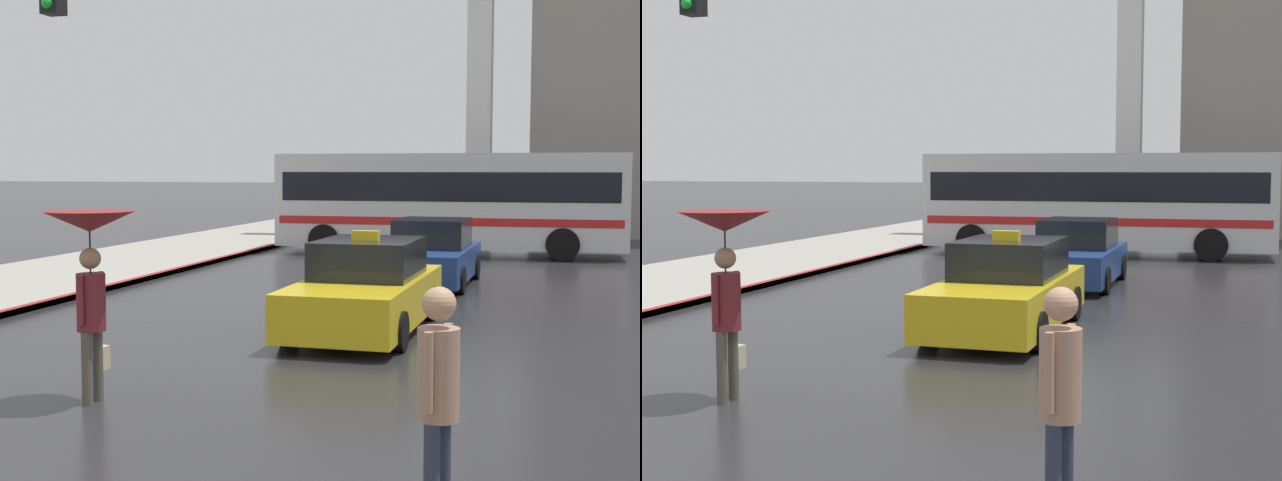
{
  "view_description": "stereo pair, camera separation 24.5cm",
  "coord_description": "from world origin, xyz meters",
  "views": [
    {
      "loc": [
        4.93,
        -5.62,
        2.69
      ],
      "look_at": [
        0.46,
        9.49,
        1.4
      ],
      "focal_mm": 50.0,
      "sensor_mm": 36.0,
      "label": 1
    },
    {
      "loc": [
        5.16,
        -5.55,
        2.69
      ],
      "look_at": [
        0.46,
        9.49,
        1.4
      ],
      "focal_mm": 50.0,
      "sensor_mm": 36.0,
      "label": 2
    }
  ],
  "objects": [
    {
      "name": "taxi",
      "position": [
        1.53,
        8.55,
        0.68
      ],
      "size": [
        1.91,
        4.64,
        1.66
      ],
      "rotation": [
        0.0,
        0.0,
        3.14
      ],
      "color": "gold",
      "rests_on": "ground_plane"
    },
    {
      "name": "sedan_red",
      "position": [
        1.6,
        14.69,
        0.68
      ],
      "size": [
        1.91,
        4.38,
        1.51
      ],
      "rotation": [
        0.0,
        0.0,
        3.14
      ],
      "color": "navy",
      "rests_on": "ground_plane"
    },
    {
      "name": "city_bus",
      "position": [
        0.94,
        21.96,
        1.74
      ],
      "size": [
        10.61,
        2.94,
        3.12
      ],
      "rotation": [
        0.0,
        0.0,
        1.6
      ],
      "color": "silver",
      "rests_on": "ground_plane"
    },
    {
      "name": "pedestrian_man",
      "position": [
        3.95,
        0.71,
        1.1
      ],
      "size": [
        0.37,
        0.46,
        1.84
      ],
      "rotation": [
        0.0,
        0.0,
        -1.79
      ],
      "color": "#2D3347",
      "rests_on": "ground_plane"
    },
    {
      "name": "pedestrian_with_umbrella",
      "position": [
        -0.42,
        3.26,
        1.76
      ],
      "size": [
        1.05,
        1.05,
        2.2
      ],
      "rotation": [
        0.0,
        0.0,
        1.52
      ],
      "color": "#4C473D",
      "rests_on": "ground_plane"
    }
  ]
}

